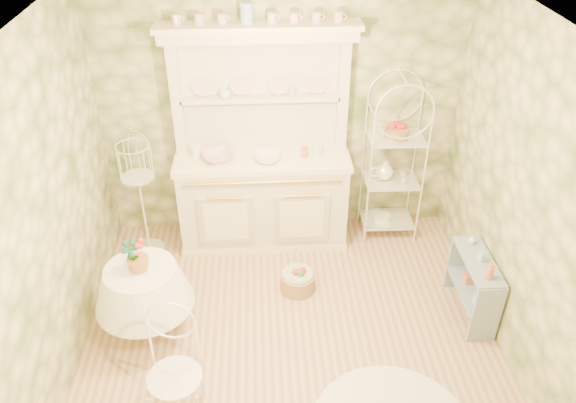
{
  "coord_description": "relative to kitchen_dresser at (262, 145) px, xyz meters",
  "views": [
    {
      "loc": [
        -0.22,
        -3.37,
        3.75
      ],
      "look_at": [
        0.0,
        0.5,
        1.15
      ],
      "focal_mm": 35.0,
      "sensor_mm": 36.0,
      "label": 1
    }
  ],
  "objects": [
    {
      "name": "floor",
      "position": [
        0.2,
        -1.52,
        -1.15
      ],
      "size": [
        3.6,
        3.6,
        0.0
      ],
      "primitive_type": "plane",
      "color": "tan",
      "rests_on": "ground"
    },
    {
      "name": "ceiling",
      "position": [
        0.2,
        -1.52,
        1.56
      ],
      "size": [
        3.6,
        3.6,
        0.0
      ],
      "primitive_type": "plane",
      "color": "white",
      "rests_on": "floor"
    },
    {
      "name": "wall_left",
      "position": [
        -1.6,
        -1.52,
        0.21
      ],
      "size": [
        3.6,
        3.6,
        0.0
      ],
      "primitive_type": "plane",
      "color": "beige",
      "rests_on": "floor"
    },
    {
      "name": "wall_right",
      "position": [
        2.0,
        -1.52,
        0.21
      ],
      "size": [
        3.6,
        3.6,
        0.0
      ],
      "primitive_type": "plane",
      "color": "beige",
      "rests_on": "floor"
    },
    {
      "name": "wall_back",
      "position": [
        0.2,
        0.28,
        0.21
      ],
      "size": [
        3.6,
        3.6,
        0.0
      ],
      "primitive_type": "plane",
      "color": "beige",
      "rests_on": "floor"
    },
    {
      "name": "kitchen_dresser",
      "position": [
        0.0,
        0.0,
        0.0
      ],
      "size": [
        1.87,
        0.61,
        2.29
      ],
      "primitive_type": "cube",
      "color": "white",
      "rests_on": "floor"
    },
    {
      "name": "bakers_rack",
      "position": [
        1.35,
        0.06,
        -0.18
      ],
      "size": [
        0.61,
        0.44,
        1.93
      ],
      "primitive_type": "cube",
      "rotation": [
        0.0,
        0.0,
        -0.02
      ],
      "color": "white",
      "rests_on": "floor"
    },
    {
      "name": "side_shelf",
      "position": [
        1.85,
        -1.23,
        -0.85
      ],
      "size": [
        0.3,
        0.69,
        0.58
      ],
      "primitive_type": "cube",
      "rotation": [
        0.0,
        0.0,
        0.07
      ],
      "color": "#8799B2",
      "rests_on": "floor"
    },
    {
      "name": "round_table",
      "position": [
        -1.04,
        -1.3,
        -0.79
      ],
      "size": [
        0.82,
        0.82,
        0.71
      ],
      "primitive_type": "cylinder",
      "rotation": [
        0.0,
        0.0,
        0.3
      ],
      "color": "white",
      "rests_on": "floor"
    },
    {
      "name": "cafe_chair",
      "position": [
        -0.69,
        -2.2,
        -0.71
      ],
      "size": [
        0.44,
        0.44,
        0.87
      ],
      "primitive_type": "cube",
      "rotation": [
        0.0,
        0.0,
        -0.11
      ],
      "color": "white",
      "rests_on": "floor"
    },
    {
      "name": "birdcage_stand",
      "position": [
        -1.22,
        -0.15,
        -0.39
      ],
      "size": [
        0.38,
        0.38,
        1.51
      ],
      "primitive_type": "cube",
      "rotation": [
        0.0,
        0.0,
        0.06
      ],
      "color": "white",
      "rests_on": "floor"
    },
    {
      "name": "floor_basket",
      "position": [
        0.3,
        -0.84,
        -1.02
      ],
      "size": [
        0.46,
        0.46,
        0.25
      ],
      "primitive_type": "cylinder",
      "rotation": [
        0.0,
        0.0,
        -0.19
      ],
      "color": "tan",
      "rests_on": "floor"
    },
    {
      "name": "bowl_floral",
      "position": [
        -0.43,
        -0.03,
        -0.13
      ],
      "size": [
        0.39,
        0.39,
        0.07
      ],
      "primitive_type": "imported",
      "rotation": [
        0.0,
        0.0,
        0.38
      ],
      "color": "white",
      "rests_on": "kitchen_dresser"
    },
    {
      "name": "bowl_white",
      "position": [
        0.05,
        -0.09,
        -0.13
      ],
      "size": [
        0.31,
        0.31,
        0.08
      ],
      "primitive_type": "imported",
      "rotation": [
        0.0,
        0.0,
        -0.22
      ],
      "color": "white",
      "rests_on": "kitchen_dresser"
    },
    {
      "name": "cup_left",
      "position": [
        -0.34,
        0.16,
        0.47
      ],
      "size": [
        0.11,
        0.11,
        0.09
      ],
      "primitive_type": "imported",
      "rotation": [
        0.0,
        0.0,
        -0.01
      ],
      "color": "white",
      "rests_on": "kitchen_dresser"
    },
    {
      "name": "cup_right",
      "position": [
        0.31,
        0.16,
        0.47
      ],
      "size": [
        0.11,
        0.11,
        0.08
      ],
      "primitive_type": "imported",
      "rotation": [
        0.0,
        0.0,
        0.29
      ],
      "color": "white",
      "rests_on": "kitchen_dresser"
    },
    {
      "name": "potted_geranium",
      "position": [
        -1.07,
        -1.32,
        -0.3
      ],
      "size": [
        0.2,
        0.17,
        0.31
      ],
      "primitive_type": "imported",
      "rotation": [
        0.0,
        0.0,
        -0.42
      ],
      "color": "#3F7238",
      "rests_on": "round_table"
    },
    {
      "name": "bottle_amber",
      "position": [
        1.85,
        -1.46,
        -0.46
      ],
      "size": [
        0.07,
        0.07,
        0.18
      ],
      "primitive_type": "imported",
      "rotation": [
        0.0,
        0.0,
        -0.05
      ],
      "color": "#C86D41",
      "rests_on": "side_shelf"
    },
    {
      "name": "bottle_blue",
      "position": [
        1.86,
        -1.24,
        -0.49
      ],
      "size": [
        0.06,
        0.06,
        0.12
      ],
      "primitive_type": "imported",
      "rotation": [
        0.0,
        0.0,
        0.23
      ],
      "color": "#8DC2DC",
      "rests_on": "side_shelf"
    },
    {
      "name": "bottle_glass",
      "position": [
        1.86,
        -0.99,
        -0.5
      ],
      "size": [
        0.07,
        0.07,
        0.09
      ],
      "primitive_type": "imported",
      "rotation": [
        0.0,
        0.0,
        0.06
      ],
      "color": "silver",
      "rests_on": "side_shelf"
    }
  ]
}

